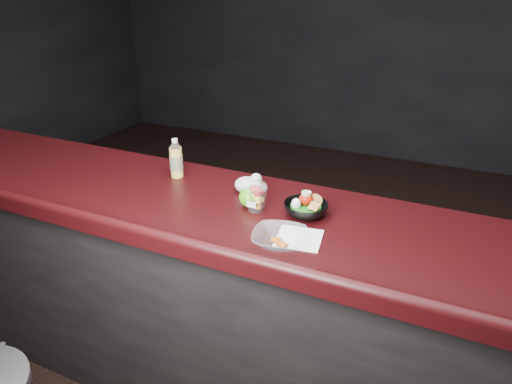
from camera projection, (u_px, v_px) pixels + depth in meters
counter at (241, 307)px, 2.08m from camera, size 4.06×0.71×1.02m
lemonade_bottle at (176, 161)px, 2.14m from camera, size 0.06×0.06×0.19m
fruit_cup at (256, 195)px, 1.83m from camera, size 0.09×0.09×0.13m
green_apple at (250, 197)px, 1.87m from camera, size 0.09×0.09×0.09m
plastic_bag at (249, 184)px, 1.99m from camera, size 0.12×0.10×0.09m
snack_bowl at (305, 208)px, 1.80m from camera, size 0.21×0.21×0.10m
takeout_bowl at (280, 239)px, 1.60m from camera, size 0.23×0.23×0.05m
paper_napkin at (299, 238)px, 1.65m from camera, size 0.18×0.18×0.00m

